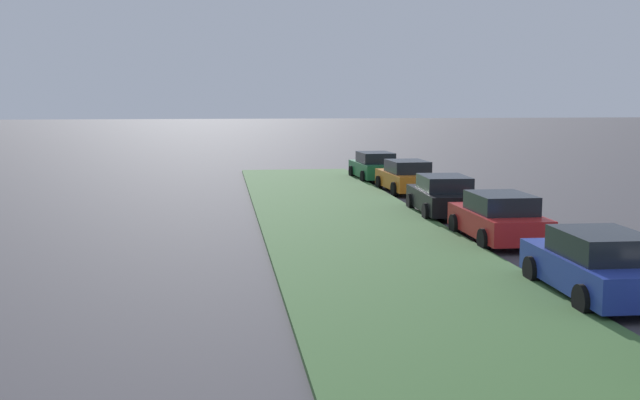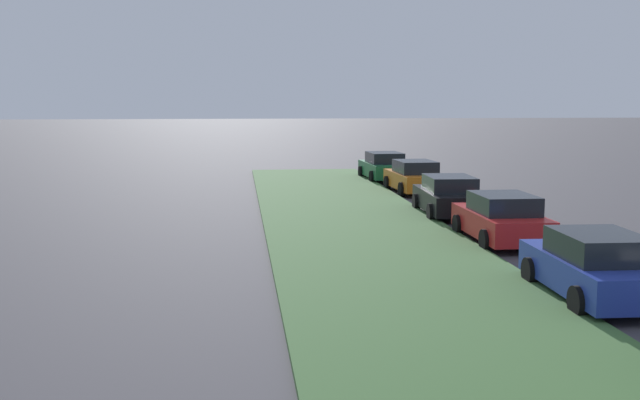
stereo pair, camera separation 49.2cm
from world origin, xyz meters
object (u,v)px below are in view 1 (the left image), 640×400
(parked_car_black, at_px, (443,196))
(parked_car_green, at_px, (375,167))
(parked_car_blue, at_px, (597,265))
(parked_car_red, at_px, (499,218))
(parked_car_orange, at_px, (406,177))

(parked_car_black, bearing_deg, parked_car_green, 2.58)
(parked_car_black, bearing_deg, parked_car_blue, -178.12)
(parked_car_black, bearing_deg, parked_car_red, -176.12)
(parked_car_green, bearing_deg, parked_car_red, 178.04)
(parked_car_blue, relative_size, parked_car_orange, 0.99)
(parked_car_red, bearing_deg, parked_car_orange, -0.89)
(parked_car_black, height_order, parked_car_orange, same)
(parked_car_black, relative_size, parked_car_orange, 1.00)
(parked_car_red, height_order, parked_car_orange, same)
(parked_car_blue, height_order, parked_car_red, same)
(parked_car_black, relative_size, parked_car_green, 1.00)
(parked_car_blue, height_order, parked_car_orange, same)
(parked_car_red, xyz_separation_m, parked_car_orange, (12.06, -0.14, 0.00))
(parked_car_blue, bearing_deg, parked_car_black, 1.07)
(parked_car_green, bearing_deg, parked_car_black, 177.65)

